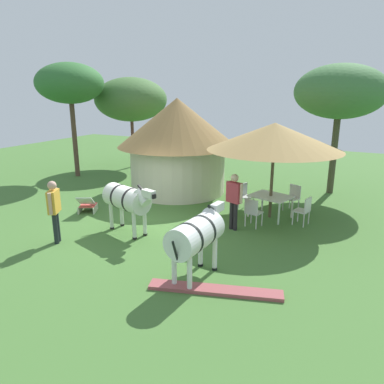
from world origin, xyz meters
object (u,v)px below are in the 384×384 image
(thatched_hut, at_px, (177,141))
(patio_chair_near_lawn, at_px, (245,194))
(zebra_nearest_camera, at_px, (128,199))
(acacia_tree_left_background, at_px, (131,100))
(striped_lounge_chair, at_px, (87,205))
(zebra_by_umbrella, at_px, (197,234))
(patio_dining_table, at_px, (271,198))
(acacia_tree_behind_hut, at_px, (340,92))
(patio_chair_west_end, at_px, (304,209))
(standing_watcher, at_px, (54,206))
(guest_beside_umbrella, at_px, (234,197))
(acacia_tree_right_background, at_px, (70,84))
(patio_chair_near_hut, at_px, (293,196))
(patio_chair_east_end, at_px, (253,211))
(shade_umbrella, at_px, (274,136))

(thatched_hut, relative_size, patio_chair_near_lawn, 5.31)
(zebra_nearest_camera, bearing_deg, acacia_tree_left_background, -128.12)
(striped_lounge_chair, xyz_separation_m, zebra_by_umbrella, (5.31, -2.34, 0.77))
(patio_chair_near_lawn, bearing_deg, patio_dining_table, 90.00)
(striped_lounge_chair, distance_m, acacia_tree_behind_hut, 10.27)
(patio_chair_west_end, height_order, acacia_tree_left_background, acacia_tree_left_background)
(patio_dining_table, bearing_deg, standing_watcher, -135.21)
(guest_beside_umbrella, bearing_deg, patio_chair_near_lawn, -59.72)
(zebra_by_umbrella, bearing_deg, zebra_nearest_camera, 157.99)
(acacia_tree_behind_hut, relative_size, acacia_tree_right_background, 0.95)
(patio_chair_near_hut, height_order, striped_lounge_chair, patio_chair_near_hut)
(patio_chair_east_end, xyz_separation_m, zebra_nearest_camera, (-3.10, -2.07, 0.51))
(patio_chair_west_end, distance_m, zebra_by_umbrella, 4.69)
(acacia_tree_right_background, bearing_deg, shade_umbrella, -9.51)
(shade_umbrella, height_order, zebra_nearest_camera, shade_umbrella)
(patio_chair_near_hut, relative_size, striped_lounge_chair, 0.95)
(acacia_tree_right_background, bearing_deg, patio_chair_near_hut, -3.47)
(thatched_hut, xyz_separation_m, patio_dining_table, (4.25, -1.42, -1.44))
(standing_watcher, height_order, acacia_tree_right_background, acacia_tree_right_background)
(standing_watcher, bearing_deg, acacia_tree_left_background, 175.25)
(shade_umbrella, distance_m, patio_chair_east_end, 2.43)
(patio_dining_table, bearing_deg, striped_lounge_chair, -157.87)
(patio_chair_near_lawn, xyz_separation_m, acacia_tree_left_background, (-7.78, 4.25, 3.05))
(thatched_hut, xyz_separation_m, striped_lounge_chair, (-1.49, -3.75, -1.84))
(patio_chair_east_end, relative_size, striped_lounge_chair, 0.95)
(thatched_hut, relative_size, acacia_tree_right_background, 0.91)
(guest_beside_umbrella, bearing_deg, patio_chair_west_end, -123.74)
(acacia_tree_behind_hut, bearing_deg, standing_watcher, -125.15)
(thatched_hut, xyz_separation_m, guest_beside_umbrella, (3.55, -3.00, -1.07))
(acacia_tree_behind_hut, bearing_deg, patio_chair_west_end, -93.93)
(patio_chair_west_end, height_order, patio_chair_near_lawn, same)
(patio_dining_table, relative_size, patio_chair_east_end, 1.62)
(striped_lounge_chair, height_order, acacia_tree_right_background, acacia_tree_right_background)
(thatched_hut, xyz_separation_m, acacia_tree_right_background, (-5.74, 0.25, 2.24))
(patio_chair_near_lawn, relative_size, zebra_nearest_camera, 0.43)
(patio_dining_table, distance_m, patio_chair_near_lawn, 1.16)
(patio_dining_table, distance_m, acacia_tree_right_background, 10.78)
(patio_dining_table, xyz_separation_m, acacia_tree_left_background, (-8.83, 4.74, 2.92))
(zebra_nearest_camera, relative_size, acacia_tree_right_background, 0.40)
(striped_lounge_chair, bearing_deg, guest_beside_umbrella, -19.55)
(acacia_tree_behind_hut, bearing_deg, acacia_tree_left_background, 176.04)
(patio_dining_table, height_order, striped_lounge_chair, patio_dining_table)
(thatched_hut, distance_m, patio_chair_near_lawn, 3.68)
(patio_chair_west_end, height_order, striped_lounge_chair, patio_chair_west_end)
(striped_lounge_chair, relative_size, acacia_tree_behind_hut, 0.19)
(patio_chair_east_end, distance_m, striped_lounge_chair, 5.62)
(patio_chair_east_end, relative_size, standing_watcher, 0.52)
(standing_watcher, bearing_deg, patio_chair_near_lawn, 116.19)
(acacia_tree_left_background, bearing_deg, patio_dining_table, -28.20)
(thatched_hut, bearing_deg, striped_lounge_chair, -111.64)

